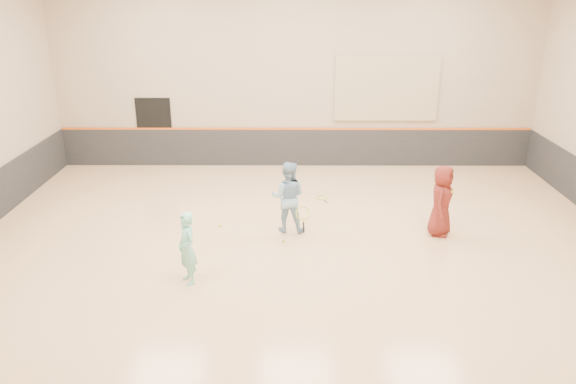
{
  "coord_description": "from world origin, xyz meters",
  "views": [
    {
      "loc": [
        -0.18,
        -11.42,
        5.56
      ],
      "look_at": [
        -0.23,
        0.4,
        1.15
      ],
      "focal_mm": 35.0,
      "sensor_mm": 36.0,
      "label": 1
    }
  ],
  "objects_px": {
    "girl": "(187,248)",
    "instructor": "(288,197)",
    "spare_racket": "(322,196)",
    "young_man": "(441,201)"
  },
  "relations": [
    {
      "from": "young_man",
      "to": "spare_racket",
      "type": "distance_m",
      "value": 3.62
    },
    {
      "from": "girl",
      "to": "instructor",
      "type": "xyz_separation_m",
      "value": [
        1.95,
        2.49,
        0.12
      ]
    },
    {
      "from": "girl",
      "to": "instructor",
      "type": "relative_size",
      "value": 0.86
    },
    {
      "from": "young_man",
      "to": "spare_racket",
      "type": "relative_size",
      "value": 2.27
    },
    {
      "from": "girl",
      "to": "instructor",
      "type": "height_order",
      "value": "instructor"
    },
    {
      "from": "girl",
      "to": "spare_racket",
      "type": "xyz_separation_m",
      "value": [
        2.86,
        4.65,
        -0.69
      ]
    },
    {
      "from": "spare_racket",
      "to": "instructor",
      "type": "bearing_deg",
      "value": -112.97
    },
    {
      "from": "girl",
      "to": "spare_racket",
      "type": "distance_m",
      "value": 5.51
    },
    {
      "from": "instructor",
      "to": "girl",
      "type": "bearing_deg",
      "value": 58.94
    },
    {
      "from": "spare_racket",
      "to": "girl",
      "type": "bearing_deg",
      "value": -121.61
    }
  ]
}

